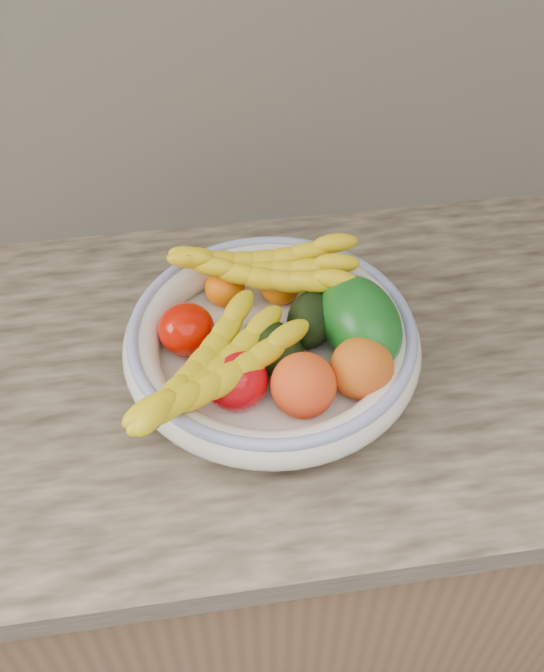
{
  "coord_description": "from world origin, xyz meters",
  "views": [
    {
      "loc": [
        -0.1,
        1.0,
        1.67
      ],
      "look_at": [
        0.0,
        1.66,
        0.96
      ],
      "focal_mm": 40.0,
      "sensor_mm": 36.0,
      "label": 1
    }
  ],
  "objects_px": {
    "fruit_bowl": "(272,342)",
    "green_mango": "(360,322)",
    "banana_bunch_front": "(212,375)",
    "banana_bunch_back": "(263,272)"
  },
  "relations": [
    {
      "from": "fruit_bowl",
      "to": "green_mango",
      "type": "height_order",
      "value": "green_mango"
    },
    {
      "from": "fruit_bowl",
      "to": "banana_bunch_front",
      "type": "bearing_deg",
      "value": -138.64
    },
    {
      "from": "fruit_bowl",
      "to": "banana_bunch_front",
      "type": "height_order",
      "value": "banana_bunch_front"
    },
    {
      "from": "green_mango",
      "to": "banana_bunch_front",
      "type": "distance_m",
      "value": 0.21
    },
    {
      "from": "banana_bunch_front",
      "to": "fruit_bowl",
      "type": "bearing_deg",
      "value": -2.56
    },
    {
      "from": "fruit_bowl",
      "to": "banana_bunch_front",
      "type": "relative_size",
      "value": 1.38
    },
    {
      "from": "green_mango",
      "to": "banana_bunch_front",
      "type": "height_order",
      "value": "green_mango"
    },
    {
      "from": "fruit_bowl",
      "to": "banana_bunch_back",
      "type": "relative_size",
      "value": 1.44
    },
    {
      "from": "green_mango",
      "to": "banana_bunch_back",
      "type": "height_order",
      "value": "green_mango"
    },
    {
      "from": "green_mango",
      "to": "banana_bunch_front",
      "type": "bearing_deg",
      "value": -175.48
    }
  ]
}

